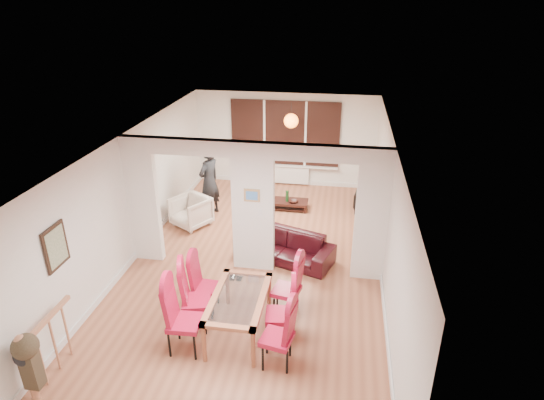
% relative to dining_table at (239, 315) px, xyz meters
% --- Properties ---
extents(floor, '(5.00, 9.00, 0.01)m').
position_rel_dining_table_xyz_m(floor, '(-0.15, 1.95, -0.35)').
color(floor, '#A05D40').
rests_on(floor, ground).
extents(room_walls, '(5.00, 9.00, 2.60)m').
position_rel_dining_table_xyz_m(room_walls, '(-0.15, 1.95, 0.95)').
color(room_walls, silver).
rests_on(room_walls, floor).
extents(divider_wall, '(5.00, 0.18, 2.60)m').
position_rel_dining_table_xyz_m(divider_wall, '(-0.15, 1.95, 0.95)').
color(divider_wall, white).
rests_on(divider_wall, floor).
extents(bay_window_blinds, '(3.00, 0.08, 1.80)m').
position_rel_dining_table_xyz_m(bay_window_blinds, '(-0.15, 6.39, 1.15)').
color(bay_window_blinds, black).
rests_on(bay_window_blinds, room_walls).
extents(radiator, '(1.40, 0.08, 0.50)m').
position_rel_dining_table_xyz_m(radiator, '(-0.15, 6.35, -0.05)').
color(radiator, white).
rests_on(radiator, floor).
extents(pendant_light, '(0.36, 0.36, 0.36)m').
position_rel_dining_table_xyz_m(pendant_light, '(0.15, 5.25, 1.80)').
color(pendant_light, orange).
rests_on(pendant_light, room_walls).
extents(stair_newel, '(0.40, 1.20, 1.10)m').
position_rel_dining_table_xyz_m(stair_newel, '(-2.40, -1.25, 0.20)').
color(stair_newel, '#B07151').
rests_on(stair_newel, floor).
extents(wall_poster, '(0.04, 0.52, 0.67)m').
position_rel_dining_table_xyz_m(wall_poster, '(-2.62, -0.45, 1.25)').
color(wall_poster, gray).
rests_on(wall_poster, room_walls).
extents(pillar_photo, '(0.30, 0.03, 0.25)m').
position_rel_dining_table_xyz_m(pillar_photo, '(-0.15, 1.86, 1.25)').
color(pillar_photo, '#4C8CD8').
rests_on(pillar_photo, divider_wall).
extents(dining_table, '(0.83, 1.48, 0.69)m').
position_rel_dining_table_xyz_m(dining_table, '(0.00, 0.00, 0.00)').
color(dining_table, '#9B5739').
rests_on(dining_table, floor).
extents(dining_chair_la, '(0.50, 0.50, 1.18)m').
position_rel_dining_table_xyz_m(dining_chair_la, '(-0.71, -0.49, 0.24)').
color(dining_chair_la, '#A31030').
rests_on(dining_chair_la, floor).
extents(dining_chair_lb, '(0.55, 0.55, 1.13)m').
position_rel_dining_table_xyz_m(dining_chair_lb, '(-0.71, 0.06, 0.22)').
color(dining_chair_lb, '#A31030').
rests_on(dining_chair_lb, floor).
extents(dining_chair_lc, '(0.42, 0.42, 1.01)m').
position_rel_dining_table_xyz_m(dining_chair_lc, '(-0.70, 0.51, 0.16)').
color(dining_chair_lc, '#A31030').
rests_on(dining_chair_lc, floor).
extents(dining_chair_ra, '(0.51, 0.51, 1.08)m').
position_rel_dining_table_xyz_m(dining_chair_ra, '(0.69, -0.56, 0.19)').
color(dining_chair_ra, '#A31030').
rests_on(dining_chair_ra, floor).
extents(dining_chair_rb, '(0.48, 0.48, 1.08)m').
position_rel_dining_table_xyz_m(dining_chair_rb, '(0.66, -0.04, 0.19)').
color(dining_chair_rb, '#A31030').
rests_on(dining_chair_rb, floor).
extents(dining_chair_rc, '(0.51, 0.51, 1.09)m').
position_rel_dining_table_xyz_m(dining_chair_rc, '(0.67, 0.61, 0.20)').
color(dining_chair_rc, '#A31030').
rests_on(dining_chair_rc, floor).
extents(sofa, '(2.15, 1.39, 0.58)m').
position_rel_dining_table_xyz_m(sofa, '(0.40, 2.35, -0.05)').
color(sofa, black).
rests_on(sofa, floor).
extents(armchair, '(1.06, 1.06, 0.71)m').
position_rel_dining_table_xyz_m(armchair, '(-1.96, 3.48, 0.01)').
color(armchair, beige).
rests_on(armchair, floor).
extents(person, '(0.75, 0.64, 1.74)m').
position_rel_dining_table_xyz_m(person, '(-1.69, 4.16, 0.52)').
color(person, black).
rests_on(person, floor).
extents(television, '(0.92, 0.28, 0.53)m').
position_rel_dining_table_xyz_m(television, '(1.85, 5.14, -0.08)').
color(television, black).
rests_on(television, floor).
extents(coffee_table, '(1.06, 0.67, 0.23)m').
position_rel_dining_table_xyz_m(coffee_table, '(0.18, 4.74, -0.23)').
color(coffee_table, black).
rests_on(coffee_table, floor).
extents(bottle, '(0.08, 0.08, 0.31)m').
position_rel_dining_table_xyz_m(bottle, '(0.15, 4.70, 0.03)').
color(bottle, '#143F19').
rests_on(bottle, coffee_table).
extents(bowl, '(0.22, 0.22, 0.06)m').
position_rel_dining_table_xyz_m(bowl, '(0.32, 4.65, -0.09)').
color(bowl, black).
rests_on(bowl, coffee_table).
extents(shoes, '(0.22, 0.24, 0.09)m').
position_rel_dining_table_xyz_m(shoes, '(-0.41, 1.50, -0.30)').
color(shoes, black).
rests_on(shoes, floor).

